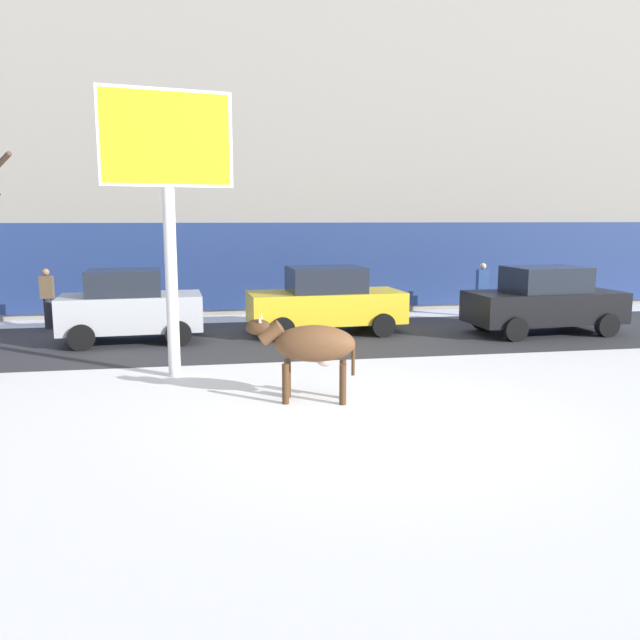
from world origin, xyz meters
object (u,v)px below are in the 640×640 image
Objects in this scene: cow_brown at (311,345)px; car_black_sedan at (544,301)px; pedestrian_by_cars at (48,298)px; billboard at (167,157)px; car_silver_hatchback at (130,306)px; car_yellow_sedan at (326,301)px; pedestrian_near_billboard at (482,290)px.

car_black_sedan reaches higher than cow_brown.
pedestrian_by_cars is at bearing 167.19° from car_black_sedan.
car_silver_hatchback is (-1.29, 3.84, -3.39)m from billboard.
car_silver_hatchback reaches higher than car_black_sedan.
billboard is 6.63m from car_yellow_sedan.
car_yellow_sedan reaches higher than pedestrian_near_billboard.
car_black_sedan is 3.13m from pedestrian_near_billboard.
pedestrian_by_cars is at bearing 121.55° from billboard.
cow_brown is 9.10m from car_black_sedan.
car_yellow_sedan is 7.99m from pedestrian_by_cars.
billboard reaches higher than car_black_sedan.
car_silver_hatchback reaches higher than car_yellow_sedan.
car_silver_hatchback is 11.08m from car_black_sedan.
car_black_sedan is at bearing -82.08° from pedestrian_near_billboard.
billboard is at bearing -161.97° from car_black_sedan.
car_black_sedan reaches higher than pedestrian_by_cars.
billboard reaches higher than pedestrian_by_cars.
pedestrian_near_billboard is (5.49, 2.09, -0.03)m from car_yellow_sedan.
pedestrian_by_cars is at bearing 126.58° from cow_brown.
car_silver_hatchback is 2.08× the size of pedestrian_by_cars.
cow_brown is 4.66m from billboard.
car_silver_hatchback is at bearing -176.19° from car_yellow_sedan.
car_silver_hatchback is (-3.72, 6.04, -0.07)m from cow_brown.
billboard is at bearing -71.47° from car_silver_hatchback.
car_silver_hatchback is 5.15m from car_yellow_sedan.
pedestrian_by_cars is (-3.86, 6.28, -3.43)m from billboard.
car_yellow_sedan is at bearing 47.36° from billboard.
cow_brown is at bearing -42.04° from billboard.
pedestrian_near_billboard is at bearing 97.92° from car_black_sedan.
car_black_sedan is (5.92, -1.00, 0.00)m from car_yellow_sedan.
billboard is 3.21× the size of pedestrian_by_cars.
car_black_sedan is at bearing -12.81° from pedestrian_by_cars.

